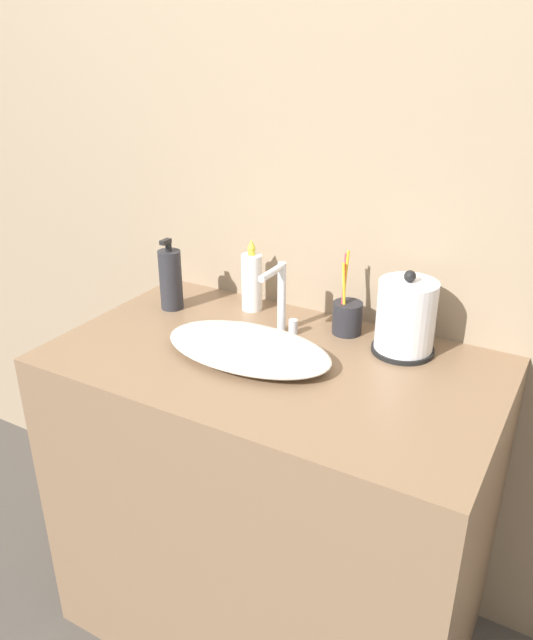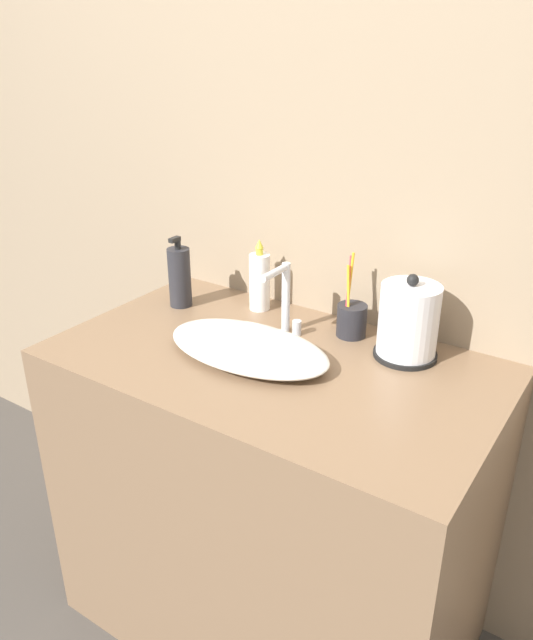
# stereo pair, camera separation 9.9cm
# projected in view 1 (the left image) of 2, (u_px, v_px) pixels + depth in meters

# --- Properties ---
(wall_back) EXTENTS (6.00, 0.04, 2.60)m
(wall_back) POSITION_uv_depth(u_px,v_px,m) (336.00, 165.00, 1.61)
(wall_back) COLOR gray
(wall_back) RESTS_ON ground_plane
(vanity_counter) EXTENTS (1.09, 0.63, 0.89)m
(vanity_counter) POSITION_uv_depth(u_px,v_px,m) (272.00, 502.00, 1.70)
(vanity_counter) COLOR brown
(vanity_counter) RESTS_ON ground_plane
(sink_basin) EXTENTS (0.43, 0.24, 0.05)m
(sink_basin) POSITION_uv_depth(u_px,v_px,m) (248.00, 348.00, 1.51)
(sink_basin) COLOR silver
(sink_basin) RESTS_ON vanity_counter
(faucet) EXTENTS (0.06, 0.12, 0.19)m
(faucet) POSITION_uv_depth(u_px,v_px,m) (281.00, 297.00, 1.60)
(faucet) COLOR silver
(faucet) RESTS_ON vanity_counter
(electric_kettle) EXTENTS (0.16, 0.16, 0.21)m
(electric_kettle) POSITION_uv_depth(u_px,v_px,m) (406.00, 320.00, 1.52)
(electric_kettle) COLOR black
(electric_kettle) RESTS_ON vanity_counter
(toothbrush_cup) EXTENTS (0.08, 0.08, 0.22)m
(toothbrush_cup) POSITION_uv_depth(u_px,v_px,m) (347.00, 317.00, 1.63)
(toothbrush_cup) COLOR #232328
(toothbrush_cup) RESTS_ON vanity_counter
(lotion_bottle) EXTENTS (0.06, 0.06, 0.21)m
(lotion_bottle) POSITION_uv_depth(u_px,v_px,m) (171.00, 279.00, 1.76)
(lotion_bottle) COLOR #28282D
(lotion_bottle) RESTS_ON vanity_counter
(shampoo_bottle) EXTENTS (0.06, 0.06, 0.21)m
(shampoo_bottle) POSITION_uv_depth(u_px,v_px,m) (252.00, 281.00, 1.76)
(shampoo_bottle) COLOR white
(shampoo_bottle) RESTS_ON vanity_counter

